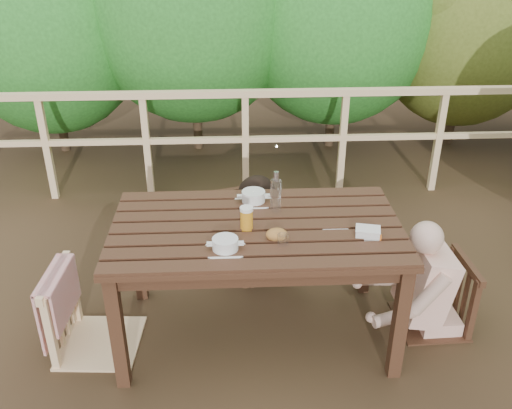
{
  "coord_description": "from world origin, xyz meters",
  "views": [
    {
      "loc": [
        -0.14,
        -2.83,
        2.42
      ],
      "look_at": [
        0.0,
        0.05,
        0.9
      ],
      "focal_mm": 39.47,
      "sensor_mm": 36.0,
      "label": 1
    }
  ],
  "objects_px": {
    "chair_left": "(91,278)",
    "chair_right": "(438,266)",
    "soup_far": "(253,197)",
    "butter_tub": "(368,233)",
    "table": "(256,282)",
    "beer_glass": "(247,219)",
    "soup_near": "(225,245)",
    "chair_far": "(250,204)",
    "bottle": "(276,193)",
    "bread_roll": "(277,235)",
    "diner_right": "(448,241)",
    "tumbler": "(283,241)",
    "woman": "(250,192)"
  },
  "relations": [
    {
      "from": "chair_left",
      "to": "chair_right",
      "type": "height_order",
      "value": "chair_left"
    },
    {
      "from": "soup_far",
      "to": "butter_tub",
      "type": "xyz_separation_m",
      "value": [
        0.62,
        -0.45,
        -0.01
      ]
    },
    {
      "from": "table",
      "to": "beer_glass",
      "type": "height_order",
      "value": "beer_glass"
    },
    {
      "from": "table",
      "to": "soup_near",
      "type": "xyz_separation_m",
      "value": [
        -0.18,
        -0.25,
        0.43
      ]
    },
    {
      "from": "chair_right",
      "to": "chair_far",
      "type": "bearing_deg",
      "value": -125.37
    },
    {
      "from": "chair_left",
      "to": "bottle",
      "type": "xyz_separation_m",
      "value": [
        1.1,
        0.24,
        0.42
      ]
    },
    {
      "from": "table",
      "to": "soup_far",
      "type": "xyz_separation_m",
      "value": [
        -0.0,
        0.3,
        0.43
      ]
    },
    {
      "from": "table",
      "to": "bread_roll",
      "type": "relative_size",
      "value": 13.74
    },
    {
      "from": "soup_near",
      "to": "soup_far",
      "type": "xyz_separation_m",
      "value": [
        0.18,
        0.55,
        0.0
      ]
    },
    {
      "from": "soup_near",
      "to": "soup_far",
      "type": "bearing_deg",
      "value": 72.27
    },
    {
      "from": "diner_right",
      "to": "tumbler",
      "type": "distance_m",
      "value": 1.08
    },
    {
      "from": "beer_glass",
      "to": "tumbler",
      "type": "bearing_deg",
      "value": -44.49
    },
    {
      "from": "chair_far",
      "to": "butter_tub",
      "type": "bearing_deg",
      "value": -72.99
    },
    {
      "from": "tumbler",
      "to": "butter_tub",
      "type": "relative_size",
      "value": 0.53
    },
    {
      "from": "chair_far",
      "to": "beer_glass",
      "type": "distance_m",
      "value": 0.89
    },
    {
      "from": "bread_roll",
      "to": "tumbler",
      "type": "distance_m",
      "value": 0.07
    },
    {
      "from": "soup_far",
      "to": "bread_roll",
      "type": "xyz_separation_m",
      "value": [
        0.11,
        -0.45,
        -0.01
      ]
    },
    {
      "from": "diner_right",
      "to": "soup_far",
      "type": "height_order",
      "value": "diner_right"
    },
    {
      "from": "tumbler",
      "to": "bottle",
      "type": "bearing_deg",
      "value": 91.21
    },
    {
      "from": "chair_right",
      "to": "butter_tub",
      "type": "bearing_deg",
      "value": -72.44
    },
    {
      "from": "tumbler",
      "to": "soup_near",
      "type": "bearing_deg",
      "value": -173.84
    },
    {
      "from": "butter_tub",
      "to": "chair_far",
      "type": "bearing_deg",
      "value": 136.98
    },
    {
      "from": "woman",
      "to": "beer_glass",
      "type": "relative_size",
      "value": 8.14
    },
    {
      "from": "bread_roll",
      "to": "beer_glass",
      "type": "xyz_separation_m",
      "value": [
        -0.16,
        0.12,
        0.04
      ]
    },
    {
      "from": "soup_far",
      "to": "beer_glass",
      "type": "height_order",
      "value": "beer_glass"
    },
    {
      "from": "soup_far",
      "to": "butter_tub",
      "type": "relative_size",
      "value": 1.79
    },
    {
      "from": "table",
      "to": "beer_glass",
      "type": "relative_size",
      "value": 11.44
    },
    {
      "from": "soup_far",
      "to": "butter_tub",
      "type": "distance_m",
      "value": 0.77
    },
    {
      "from": "bottle",
      "to": "tumbler",
      "type": "height_order",
      "value": "bottle"
    },
    {
      "from": "table",
      "to": "soup_near",
      "type": "bearing_deg",
      "value": -125.38
    },
    {
      "from": "diner_right",
      "to": "soup_far",
      "type": "xyz_separation_m",
      "value": [
        -1.17,
        0.26,
        0.2
      ]
    },
    {
      "from": "chair_far",
      "to": "woman",
      "type": "relative_size",
      "value": 0.86
    },
    {
      "from": "table",
      "to": "tumbler",
      "type": "xyz_separation_m",
      "value": [
        0.13,
        -0.22,
        0.43
      ]
    },
    {
      "from": "chair_left",
      "to": "bread_roll",
      "type": "height_order",
      "value": "chair_left"
    },
    {
      "from": "chair_right",
      "to": "tumbler",
      "type": "height_order",
      "value": "chair_right"
    },
    {
      "from": "butter_tub",
      "to": "chair_right",
      "type": "bearing_deg",
      "value": 32.91
    },
    {
      "from": "woman",
      "to": "butter_tub",
      "type": "relative_size",
      "value": 8.68
    },
    {
      "from": "table",
      "to": "chair_left",
      "type": "relative_size",
      "value": 1.69
    },
    {
      "from": "soup_near",
      "to": "soup_far",
      "type": "distance_m",
      "value": 0.58
    },
    {
      "from": "woman",
      "to": "diner_right",
      "type": "distance_m",
      "value": 1.41
    },
    {
      "from": "beer_glass",
      "to": "tumbler",
      "type": "height_order",
      "value": "beer_glass"
    },
    {
      "from": "soup_near",
      "to": "bread_roll",
      "type": "xyz_separation_m",
      "value": [
        0.29,
        0.1,
        -0.0
      ]
    },
    {
      "from": "table",
      "to": "chair_far",
      "type": "relative_size",
      "value": 1.63
    },
    {
      "from": "diner_right",
      "to": "soup_near",
      "type": "distance_m",
      "value": 1.39
    },
    {
      "from": "soup_near",
      "to": "chair_left",
      "type": "bearing_deg",
      "value": 166.83
    },
    {
      "from": "chair_left",
      "to": "soup_near",
      "type": "bearing_deg",
      "value": -99.29
    },
    {
      "from": "soup_far",
      "to": "bread_roll",
      "type": "bearing_deg",
      "value": -76.54
    },
    {
      "from": "table",
      "to": "butter_tub",
      "type": "distance_m",
      "value": 0.76
    },
    {
      "from": "chair_far",
      "to": "soup_far",
      "type": "xyz_separation_m",
      "value": [
        0.0,
        -0.49,
        0.3
      ]
    },
    {
      "from": "soup_near",
      "to": "bottle",
      "type": "xyz_separation_m",
      "value": [
        0.31,
        0.42,
        0.1
      ]
    }
  ]
}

